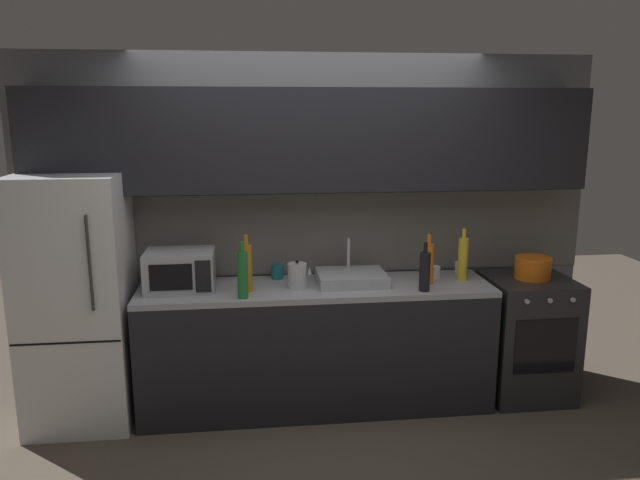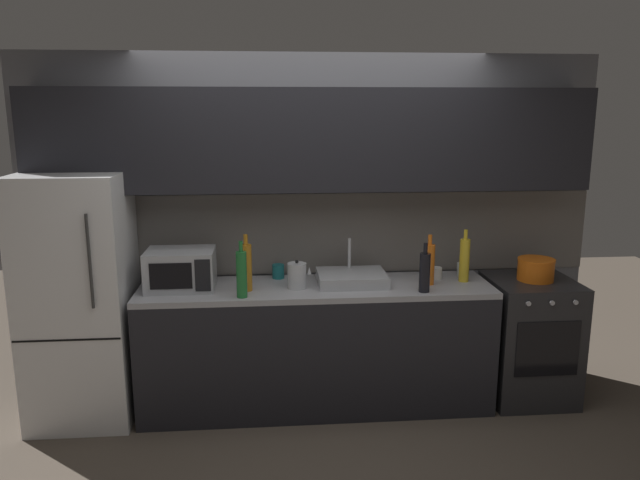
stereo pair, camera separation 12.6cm
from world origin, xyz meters
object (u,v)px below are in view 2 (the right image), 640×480
object	(u,v)px
microwave	(181,269)
wine_bottle_orange	(429,264)
refrigerator	(80,298)
wine_bottle_amber	(246,267)
wine_bottle_green	(242,274)
wine_bottle_dark	(425,272)
wine_bottle_yellow	(464,260)
mug_teal	(278,271)
oven_range	(529,339)
kettle	(297,276)
mug_white	(436,273)
cooking_pot	(536,269)
mug_clear	(462,270)

from	to	relation	value
microwave	wine_bottle_orange	size ratio (longest dim) A/B	1.29
refrigerator	wine_bottle_amber	bearing A→B (deg)	-3.65
wine_bottle_green	refrigerator	bearing A→B (deg)	168.75
wine_bottle_dark	wine_bottle_orange	distance (m)	0.19
wine_bottle_yellow	mug_teal	world-z (taller)	wine_bottle_yellow
wine_bottle_orange	wine_bottle_yellow	size ratio (longest dim) A/B	0.94
microwave	wine_bottle_orange	xyz separation A→B (m)	(1.72, -0.05, 0.01)
refrigerator	mug_teal	world-z (taller)	refrigerator
oven_range	kettle	bearing A→B (deg)	-178.53
wine_bottle_dark	wine_bottle_yellow	world-z (taller)	wine_bottle_yellow
wine_bottle_dark	mug_white	xyz separation A→B (m)	(0.17, 0.31, -0.10)
refrigerator	cooking_pot	bearing A→B (deg)	0.00
microwave	mug_clear	xyz separation A→B (m)	(2.02, 0.13, -0.08)
mug_white	cooking_pot	distance (m)	0.71
mug_clear	wine_bottle_dark	bearing A→B (deg)	-136.76
oven_range	mug_white	xyz separation A→B (m)	(-0.69, 0.10, 0.49)
wine_bottle_dark	mug_white	world-z (taller)	wine_bottle_dark
wine_bottle_green	wine_bottle_dark	bearing A→B (deg)	0.56
mug_white	wine_bottle_green	bearing A→B (deg)	-167.00
mug_white	cooking_pot	bearing A→B (deg)	-8.16
wine_bottle_amber	wine_bottle_yellow	distance (m)	1.54
cooking_pot	refrigerator	bearing A→B (deg)	-180.00
wine_bottle_dark	mug_clear	size ratio (longest dim) A/B	3.32
kettle	wine_bottle_amber	bearing A→B (deg)	-175.51
mug_clear	wine_bottle_orange	bearing A→B (deg)	-149.01
mug_teal	mug_clear	world-z (taller)	mug_teal
refrigerator	microwave	distance (m)	0.70
wine_bottle_dark	mug_teal	xyz separation A→B (m)	(-0.97, 0.42, -0.09)
wine_bottle_yellow	mug_clear	size ratio (longest dim) A/B	3.72
refrigerator	mug_teal	size ratio (longest dim) A/B	16.55
wine_bottle_green	mug_white	distance (m)	1.43
wine_bottle_green	mug_white	xyz separation A→B (m)	(1.39, 0.32, -0.12)
microwave	wine_bottle_green	size ratio (longest dim) A/B	1.22
wine_bottle_yellow	cooking_pot	distance (m)	0.53
wine_bottle_orange	wine_bottle_amber	world-z (taller)	wine_bottle_amber
kettle	mug_white	xyz separation A→B (m)	(1.02, 0.15, -0.05)
microwave	mug_white	xyz separation A→B (m)	(1.81, 0.08, -0.09)
wine_bottle_dark	wine_bottle_yellow	distance (m)	0.41
oven_range	kettle	world-z (taller)	kettle
oven_range	cooking_pot	distance (m)	0.53
oven_range	wine_bottle_green	bearing A→B (deg)	-174.00
wine_bottle_orange	wine_bottle_green	xyz separation A→B (m)	(-1.30, -0.19, 0.01)
wine_bottle_amber	cooking_pot	xyz separation A→B (m)	(2.06, 0.07, -0.09)
oven_range	kettle	distance (m)	1.79
refrigerator	wine_bottle_orange	bearing A→B (deg)	-0.80
wine_bottle_dark	wine_bottle_yellow	size ratio (longest dim) A/B	0.89
mug_clear	mug_teal	bearing A→B (deg)	177.16
wine_bottle_amber	mug_clear	world-z (taller)	wine_bottle_amber
wine_bottle_amber	microwave	bearing A→B (deg)	168.63
refrigerator	wine_bottle_yellow	world-z (taller)	refrigerator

